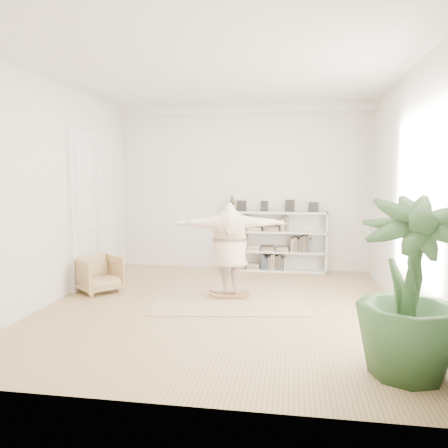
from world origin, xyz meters
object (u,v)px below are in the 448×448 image
(armchair, at_px, (98,274))
(rocker_board, at_px, (230,294))
(bookshelf, at_px, (275,242))
(person, at_px, (230,246))
(houseplant, at_px, (409,288))

(armchair, bearing_deg, rocker_board, -53.37)
(bookshelf, xyz_separation_m, rocker_board, (-0.66, -2.30, -0.57))
(person, height_order, houseplant, houseplant)
(armchair, height_order, rocker_board, armchair)
(bookshelf, height_order, armchair, bookshelf)
(bookshelf, bearing_deg, armchair, -143.60)
(rocker_board, xyz_separation_m, person, (-0.00, 0.00, 0.83))
(armchair, relative_size, houseplant, 0.38)
(armchair, bearing_deg, bookshelf, -15.70)
(rocker_board, relative_size, houseplant, 0.28)
(bookshelf, distance_m, armchair, 3.79)
(bookshelf, xyz_separation_m, armchair, (-3.04, -2.24, -0.31))
(rocker_board, height_order, houseplant, houseplant)
(armchair, distance_m, houseplant, 5.33)
(bookshelf, height_order, houseplant, houseplant)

